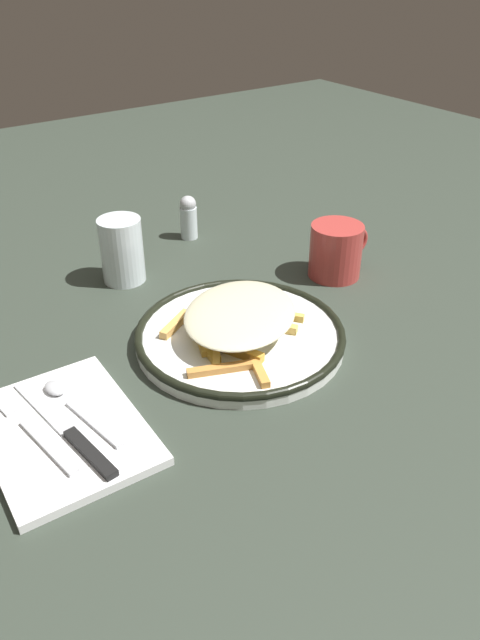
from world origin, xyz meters
The scene contains 10 objects.
ground_plane centered at (0.00, 0.00, 0.00)m, with size 2.60×2.60×0.00m, color #30392F.
plate centered at (0.00, 0.00, 0.01)m, with size 0.29×0.29×0.02m.
fries_heap centered at (0.00, 0.00, 0.04)m, with size 0.24×0.24×0.04m.
napkin centered at (-0.27, -0.04, 0.01)m, with size 0.17×0.22×0.01m, color white.
fork centered at (-0.30, -0.02, 0.01)m, with size 0.04×0.18×0.00m.
knife centered at (-0.27, -0.06, 0.01)m, with size 0.04×0.21×0.01m.
spoon centered at (-0.25, 0.00, 0.01)m, with size 0.04×0.15×0.01m.
water_glass centered at (-0.05, 0.26, 0.05)m, with size 0.07×0.07×0.11m, color silver.
coffee_mug centered at (0.24, 0.07, 0.04)m, with size 0.11×0.09×0.09m.
salt_shaker centered at (0.12, 0.34, 0.04)m, with size 0.03×0.03×0.08m.
Camera 1 is at (-0.41, -0.58, 0.48)m, focal length 34.37 mm.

